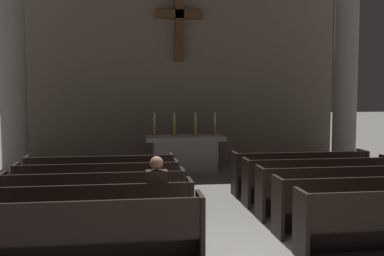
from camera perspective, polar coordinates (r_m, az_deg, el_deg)
The scene contains 18 objects.
pew_left_row_1 at distance 6.20m, azimuth -12.90°, elevation -12.49°, with size 3.01×0.50×0.95m.
pew_left_row_2 at distance 7.14m, azimuth -12.24°, elevation -10.20°, with size 3.01×0.50×0.95m.
pew_left_row_3 at distance 8.08m, azimuth -11.74°, elevation -8.44°, with size 3.01×0.50×0.95m.
pew_left_row_4 at distance 9.03m, azimuth -11.35°, elevation -7.05°, with size 3.01×0.50×0.95m.
pew_left_row_5 at distance 9.98m, azimuth -11.03°, elevation -5.92°, with size 3.01×0.50×0.95m.
pew_right_row_2 at distance 8.07m, azimuth 20.54°, elevation -8.65°, with size 3.01×0.50×0.95m.
pew_right_row_3 at distance 8.91m, azimuth 17.53°, elevation -7.32°, with size 3.01×0.50×0.95m.
pew_right_row_4 at distance 9.78m, azimuth 15.06°, elevation -6.21°, with size 3.01×0.50×0.95m.
pew_right_row_5 at distance 10.67m, azimuth 13.00°, elevation -5.27°, with size 3.01×0.50×0.95m.
column_left_second at distance 12.74m, azimuth -21.02°, elevation 8.65°, with size 0.98×0.98×6.67m.
column_right_second at distance 13.84m, azimuth 18.21°, elevation 8.39°, with size 0.98×0.98×6.67m.
altar at distance 13.16m, azimuth -0.85°, elevation -3.03°, with size 2.20×0.90×1.01m.
candlestick_outer_left at distance 13.01m, azimuth -4.58°, elevation -0.11°, with size 0.16×0.16×0.65m.
candlestick_inner_left at distance 13.05m, azimuth -2.17°, elevation -0.08°, with size 0.16×0.16×0.65m.
candlestick_inner_right at distance 13.13m, azimuth 0.44°, elevation -0.05°, with size 0.16×0.16×0.65m.
candlestick_outer_right at distance 13.22m, azimuth 2.80°, elevation -0.03°, with size 0.16×0.16×0.65m.
apse_with_cross at distance 14.71m, azimuth -1.67°, elevation 10.79°, with size 9.92×0.51×7.72m.
lone_worshipper at distance 7.11m, azimuth -4.34°, elevation -8.36°, with size 0.32×0.43×1.32m.
Camera 1 is at (-1.64, -5.95, 2.29)m, focal length 43.87 mm.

